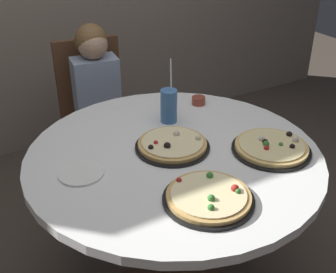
# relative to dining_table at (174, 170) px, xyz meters

# --- Properties ---
(dining_table) EXTENTS (1.25, 1.25, 0.75)m
(dining_table) POSITION_rel_dining_table_xyz_m (0.00, 0.00, 0.00)
(dining_table) COLOR white
(dining_table) RESTS_ON ground_plane
(chair_wooden) EXTENTS (0.45, 0.45, 0.95)m
(chair_wooden) POSITION_rel_dining_table_xyz_m (0.01, 1.01, -0.13)
(chair_wooden) COLOR brown
(chair_wooden) RESTS_ON ground_plane
(diner_child) EXTENTS (0.30, 0.43, 1.08)m
(diner_child) POSITION_rel_dining_table_xyz_m (-0.01, 0.83, -0.17)
(diner_child) COLOR #3F4766
(diner_child) RESTS_ON ground_plane
(pizza_veggie) EXTENTS (0.32, 0.32, 0.05)m
(pizza_veggie) POSITION_rel_dining_table_xyz_m (0.01, 0.03, 0.11)
(pizza_veggie) COLOR black
(pizza_veggie) RESTS_ON dining_table
(pizza_cheese) EXTENTS (0.33, 0.33, 0.05)m
(pizza_cheese) POSITION_rel_dining_table_xyz_m (-0.06, -0.35, 0.11)
(pizza_cheese) COLOR black
(pizza_cheese) RESTS_ON dining_table
(pizza_pepperoni) EXTENTS (0.34, 0.34, 0.05)m
(pizza_pepperoni) POSITION_rel_dining_table_xyz_m (0.36, -0.20, 0.11)
(pizza_pepperoni) COLOR black
(pizza_pepperoni) RESTS_ON dining_table
(soda_cup) EXTENTS (0.08, 0.08, 0.31)m
(soda_cup) POSITION_rel_dining_table_xyz_m (0.12, 0.26, 0.17)
(soda_cup) COLOR #3F72B2
(soda_cup) RESTS_ON dining_table
(sauce_bowl) EXTENTS (0.07, 0.07, 0.04)m
(sauce_bowl) POSITION_rel_dining_table_xyz_m (0.35, 0.35, 0.11)
(sauce_bowl) COLOR brown
(sauce_bowl) RESTS_ON dining_table
(plate_small) EXTENTS (0.18, 0.18, 0.01)m
(plate_small) POSITION_rel_dining_table_xyz_m (-0.40, 0.03, 0.10)
(plate_small) COLOR white
(plate_small) RESTS_ON dining_table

